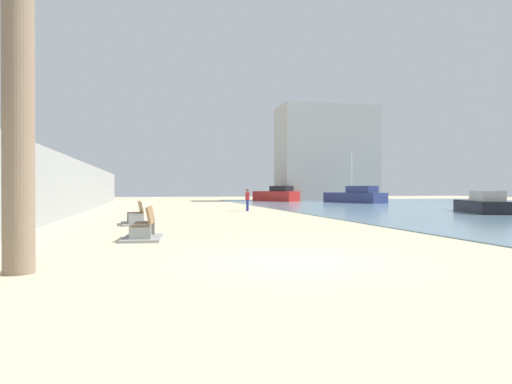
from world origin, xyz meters
TOP-DOWN VIEW (x-y plane):
  - ground_plane at (0.00, 18.00)m, footprint 120.00×120.00m
  - seawall at (-7.50, 18.00)m, footprint 0.80×64.00m
  - bench_near at (-3.12, 4.91)m, footprint 1.28×2.19m
  - bench_far at (-3.51, 10.88)m, footprint 1.28×2.19m
  - person_walking at (3.50, 21.53)m, footprint 0.25×0.52m
  - boat_outer at (18.16, 36.29)m, footprint 4.30×7.94m
  - boat_far_right at (11.61, 43.69)m, footprint 4.79×5.88m
  - boat_mid_bay at (17.15, 15.68)m, footprint 4.05×6.47m
  - harbor_building at (18.70, 46.00)m, footprint 12.00×6.00m

SIDE VIEW (x-z plane):
  - ground_plane at x=0.00m, z-range 0.00..0.00m
  - bench_near at x=-3.12m, z-range -0.26..0.72m
  - bench_far at x=-3.51m, z-range -0.26..0.72m
  - boat_mid_bay at x=17.15m, z-range -0.13..1.23m
  - boat_outer at x=18.16m, z-range -1.94..3.39m
  - boat_far_right at x=11.61m, z-range -0.14..1.64m
  - person_walking at x=3.50m, z-range 0.11..1.62m
  - seawall at x=-7.50m, z-range 0.00..3.23m
  - harbor_building at x=18.70m, z-range 0.00..11.71m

